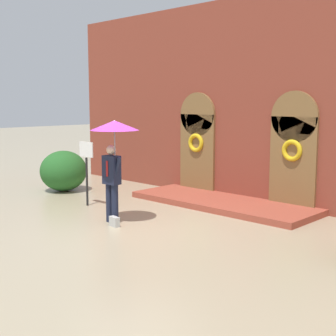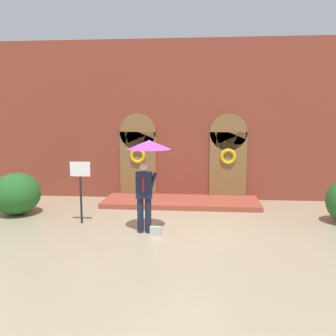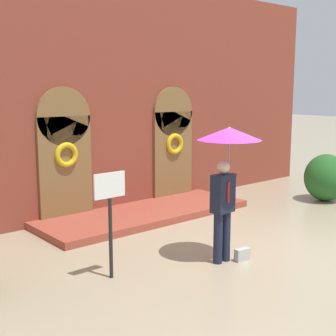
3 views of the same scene
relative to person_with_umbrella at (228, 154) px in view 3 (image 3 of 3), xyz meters
The scene contains 6 objects.
ground_plane 2.02m from the person_with_umbrella, ahead, with size 80.00×80.00×0.00m, color tan.
building_facade 4.38m from the person_with_umbrella, 81.27° to the left, with size 14.00×2.30×5.60m.
person_with_umbrella is the anchor object (origin of this frame).
handbag 1.83m from the person_with_umbrella, 42.43° to the right, with size 0.28×0.12×0.22m, color #B7B7B2.
sign_post 2.21m from the person_with_umbrella, 161.27° to the left, with size 0.56×0.06×1.72m.
shrub_right 5.69m from the person_with_umbrella, 13.76° to the left, with size 1.20×1.14×1.27m, color #235B23.
Camera 3 is at (-6.54, -5.46, 3.01)m, focal length 50.00 mm.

